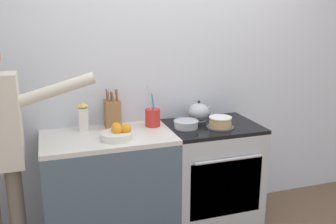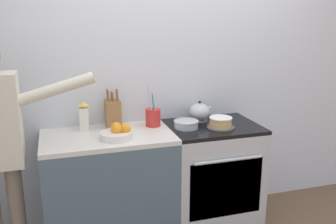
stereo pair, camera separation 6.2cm
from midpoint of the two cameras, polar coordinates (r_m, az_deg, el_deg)
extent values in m
cube|color=silver|center=(3.22, 1.32, 6.10)|extent=(8.00, 0.04, 2.60)
cube|color=#4C6070|center=(3.06, -8.25, -11.75)|extent=(0.99, 0.59, 0.86)
cube|color=silver|center=(2.89, -8.58, -3.78)|extent=(0.99, 0.59, 0.03)
cube|color=#B7BABF|center=(3.28, 7.17, -9.72)|extent=(0.75, 0.59, 0.87)
cube|color=black|center=(3.04, 9.42, -11.48)|extent=(0.61, 0.01, 0.48)
cylinder|color=#B7BABF|center=(2.91, 9.86, -7.24)|extent=(0.56, 0.02, 0.02)
cube|color=black|center=(3.12, 7.43, -2.24)|extent=(0.75, 0.59, 0.03)
cylinder|color=#4C4C51|center=(3.05, 8.58, -2.32)|extent=(0.22, 0.22, 0.01)
cylinder|color=tan|center=(3.04, 8.59, -1.91)|extent=(0.18, 0.18, 0.04)
cylinder|color=tan|center=(3.03, 8.62, -1.27)|extent=(0.17, 0.17, 0.04)
cylinder|color=white|center=(3.02, 8.64, -0.87)|extent=(0.18, 0.18, 0.01)
cylinder|color=#B7BABF|center=(3.22, 5.34, -1.26)|extent=(0.13, 0.13, 0.01)
ellipsoid|color=#B7BABF|center=(3.20, 5.38, -0.01)|extent=(0.18, 0.18, 0.15)
cone|color=#B7BABF|center=(3.23, 6.79, 0.56)|extent=(0.09, 0.04, 0.08)
sphere|color=black|center=(3.18, 5.42, 1.53)|extent=(0.02, 0.02, 0.02)
cylinder|color=#B7BABF|center=(3.01, 3.38, -1.93)|extent=(0.19, 0.19, 0.06)
torus|color=#B7BABF|center=(3.00, 3.39, -1.37)|extent=(0.20, 0.20, 0.01)
cube|color=olive|center=(3.03, -7.81, -0.26)|extent=(0.12, 0.15, 0.22)
cylinder|color=brown|center=(2.95, -8.46, 2.37)|extent=(0.01, 0.04, 0.09)
cylinder|color=brown|center=(2.96, -7.79, 2.29)|extent=(0.01, 0.04, 0.07)
cylinder|color=brown|center=(2.96, -7.12, 2.54)|extent=(0.01, 0.04, 0.10)
cylinder|color=brown|center=(2.99, -8.56, 2.35)|extent=(0.01, 0.03, 0.07)
cylinder|color=brown|center=(3.00, -7.90, 2.30)|extent=(0.01, 0.03, 0.06)
cylinder|color=brown|center=(3.00, -7.23, 2.61)|extent=(0.01, 0.04, 0.09)
cylinder|color=brown|center=(3.02, -8.66, 2.65)|extent=(0.01, 0.04, 0.09)
cylinder|color=brown|center=(3.03, -8.00, 2.50)|extent=(0.01, 0.03, 0.07)
cylinder|color=red|center=(3.05, -1.71, -0.84)|extent=(0.12, 0.12, 0.14)
cylinder|color=#B7BABF|center=(3.00, -2.11, 1.36)|extent=(0.03, 0.06, 0.29)
cylinder|color=#B7BABF|center=(3.00, -1.46, 0.76)|extent=(0.04, 0.02, 0.23)
cylinder|color=teal|center=(3.00, -1.58, 0.72)|extent=(0.04, 0.01, 0.23)
cylinder|color=silver|center=(2.78, -7.27, -3.55)|extent=(0.23, 0.23, 0.05)
sphere|color=orange|center=(2.76, -7.15, -2.62)|extent=(0.08, 0.08, 0.08)
sphere|color=orange|center=(2.80, -7.28, -2.38)|extent=(0.08, 0.08, 0.08)
sphere|color=orange|center=(2.77, -5.84, -2.54)|extent=(0.08, 0.08, 0.08)
cube|color=white|center=(3.00, -12.14, -1.04)|extent=(0.07, 0.07, 0.18)
pyramid|color=#E0BC4C|center=(2.97, -12.27, 1.23)|extent=(0.07, 0.07, 0.03)
cylinder|color=#7A6B5B|center=(2.97, -21.34, -14.50)|extent=(0.11, 0.11, 0.78)
cylinder|color=beige|center=(2.64, -16.26, 3.32)|extent=(0.55, 0.08, 0.22)
camera|label=1|loc=(0.03, -89.39, 0.17)|focal=40.00mm
camera|label=2|loc=(0.03, 90.61, -0.17)|focal=40.00mm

